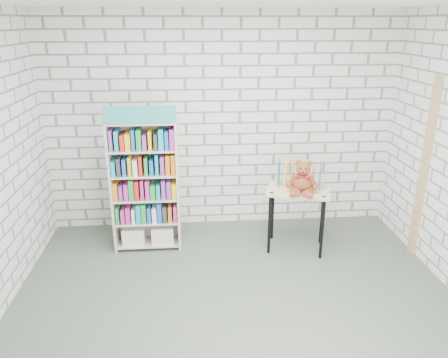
{
  "coord_description": "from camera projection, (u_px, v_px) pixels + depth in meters",
  "views": [
    {
      "loc": [
        -0.42,
        -3.54,
        2.65
      ],
      "look_at": [
        -0.06,
        0.95,
        1.01
      ],
      "focal_mm": 35.0,
      "sensor_mm": 36.0,
      "label": 1
    }
  ],
  "objects": [
    {
      "name": "room_shell",
      "position": [
        240.0,
        131.0,
        3.65
      ],
      "size": [
        4.52,
        4.02,
        2.81
      ],
      "color": "silver",
      "rests_on": "ground"
    },
    {
      "name": "table_books",
      "position": [
        299.0,
        174.0,
        5.21
      ],
      "size": [
        0.55,
        0.35,
        0.3
      ],
      "color": "teal",
      "rests_on": "display_table"
    },
    {
      "name": "door_trim",
      "position": [
        424.0,
        170.0,
        4.95
      ],
      "size": [
        0.05,
        0.12,
        2.1
      ],
      "primitive_type": "cube",
      "color": "tan",
      "rests_on": "ground"
    },
    {
      "name": "teddy_bear",
      "position": [
        303.0,
        180.0,
        4.98
      ],
      "size": [
        0.35,
        0.35,
        0.39
      ],
      "color": "brown",
      "rests_on": "display_table"
    },
    {
      "name": "bookshelf",
      "position": [
        145.0,
        185.0,
        5.18
      ],
      "size": [
        0.8,
        0.31,
        1.79
      ],
      "color": "beige",
      "rests_on": "ground"
    },
    {
      "name": "ground",
      "position": [
        238.0,
        309.0,
        4.26
      ],
      "size": [
        4.5,
        4.5,
        0.0
      ],
      "primitive_type": "plane",
      "color": "#485547",
      "rests_on": "ground"
    },
    {
      "name": "display_table",
      "position": [
        298.0,
        198.0,
        5.19
      ],
      "size": [
        0.83,
        0.68,
        0.78
      ],
      "color": "#E0BE86",
      "rests_on": "ground"
    }
  ]
}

